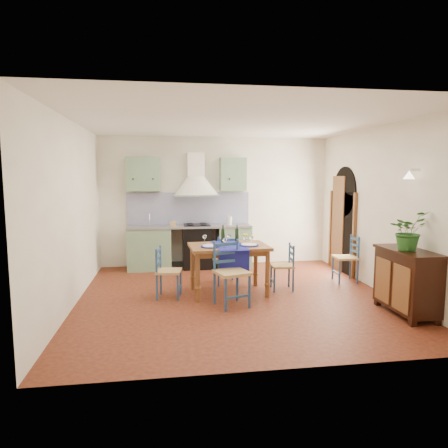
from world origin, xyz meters
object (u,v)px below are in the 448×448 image
(dining_table, at_px, (229,251))
(potted_plant, at_px, (408,231))
(chair_near, at_px, (231,273))
(sideboard, at_px, (407,279))

(dining_table, bearing_deg, potted_plant, -31.50)
(dining_table, xyz_separation_m, potted_plant, (2.29, -1.40, 0.49))
(dining_table, xyz_separation_m, chair_near, (-0.07, -0.63, -0.21))
(potted_plant, bearing_deg, chair_near, 161.79)
(chair_near, height_order, potted_plant, potted_plant)
(sideboard, height_order, potted_plant, potted_plant)
(sideboard, distance_m, potted_plant, 0.70)
(sideboard, xyz_separation_m, potted_plant, (-0.04, -0.03, 0.70))
(chair_near, bearing_deg, dining_table, 83.40)
(dining_table, height_order, sideboard, dining_table)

